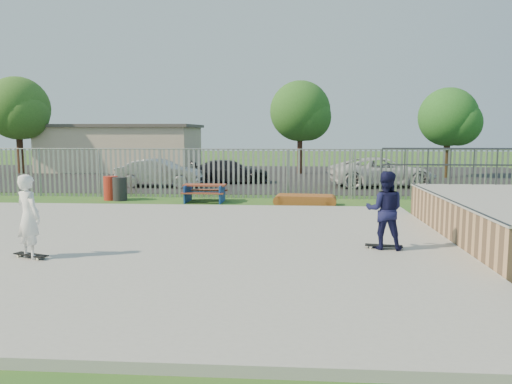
# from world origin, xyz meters

# --- Properties ---
(ground) EXTENTS (120.00, 120.00, 0.00)m
(ground) POSITION_xyz_m (0.00, 0.00, 0.00)
(ground) COLOR #2A6221
(ground) RESTS_ON ground
(concrete_slab) EXTENTS (15.00, 12.00, 0.15)m
(concrete_slab) POSITION_xyz_m (0.00, 0.00, 0.07)
(concrete_slab) COLOR #9D9D98
(concrete_slab) RESTS_ON ground
(fence) EXTENTS (26.04, 16.02, 2.00)m
(fence) POSITION_xyz_m (1.00, 4.59, 1.00)
(fence) COLOR gray
(fence) RESTS_ON ground
(picnic_table) EXTENTS (1.64, 1.36, 0.68)m
(picnic_table) POSITION_xyz_m (0.44, 7.77, 0.35)
(picnic_table) COLOR brown
(picnic_table) RESTS_ON ground
(funbox) EXTENTS (1.98, 1.12, 0.38)m
(funbox) POSITION_xyz_m (4.28, 7.11, 0.19)
(funbox) COLOR brown
(funbox) RESTS_ON ground
(trash_bin_red) EXTENTS (0.57, 0.57, 0.94)m
(trash_bin_red) POSITION_xyz_m (-3.39, 8.05, 0.47)
(trash_bin_red) COLOR maroon
(trash_bin_red) RESTS_ON ground
(trash_bin_grey) EXTENTS (0.55, 0.55, 0.92)m
(trash_bin_grey) POSITION_xyz_m (-2.98, 7.94, 0.46)
(trash_bin_grey) COLOR #242426
(trash_bin_grey) RESTS_ON ground
(parking_lot) EXTENTS (40.00, 18.00, 0.02)m
(parking_lot) POSITION_xyz_m (0.00, 19.00, 0.01)
(parking_lot) COLOR black
(parking_lot) RESTS_ON ground
(car_silver) EXTENTS (4.17, 1.54, 1.36)m
(car_silver) POSITION_xyz_m (-2.64, 12.71, 0.70)
(car_silver) COLOR #A5A6AA
(car_silver) RESTS_ON parking_lot
(car_dark) EXTENTS (4.46, 2.63, 1.21)m
(car_dark) POSITION_xyz_m (0.57, 14.76, 0.63)
(car_dark) COLOR black
(car_dark) RESTS_ON parking_lot
(car_white) EXTENTS (5.46, 3.17, 1.43)m
(car_white) POSITION_xyz_m (8.21, 13.61, 0.73)
(car_white) COLOR silver
(car_white) RESTS_ON parking_lot
(building) EXTENTS (10.40, 6.40, 3.20)m
(building) POSITION_xyz_m (-8.00, 23.00, 1.61)
(building) COLOR beige
(building) RESTS_ON ground
(tree_left) EXTENTS (4.03, 4.03, 6.22)m
(tree_left) POSITION_xyz_m (-13.82, 20.09, 4.18)
(tree_left) COLOR #3D2418
(tree_left) RESTS_ON ground
(tree_mid) EXTENTS (3.85, 3.85, 5.93)m
(tree_mid) POSITION_xyz_m (4.30, 21.06, 4.00)
(tree_mid) COLOR #45281B
(tree_mid) RESTS_ON ground
(tree_right) EXTENTS (3.41, 3.41, 5.26)m
(tree_right) POSITION_xyz_m (12.87, 18.91, 3.54)
(tree_right) COLOR #402F19
(tree_right) RESTS_ON ground
(skateboard_a) EXTENTS (0.82, 0.33, 0.08)m
(skateboard_a) POSITION_xyz_m (5.80, -0.28, 0.19)
(skateboard_a) COLOR black
(skateboard_a) RESTS_ON concrete_slab
(skateboard_b) EXTENTS (0.82, 0.48, 0.08)m
(skateboard_b) POSITION_xyz_m (-1.50, -1.62, 0.19)
(skateboard_b) COLOR black
(skateboard_b) RESTS_ON concrete_slab
(skater_navy) EXTENTS (0.93, 0.78, 1.71)m
(skater_navy) POSITION_xyz_m (5.80, -0.28, 1.00)
(skater_navy) COLOR #121339
(skater_navy) RESTS_ON concrete_slab
(skater_white) EXTENTS (0.74, 0.67, 1.71)m
(skater_white) POSITION_xyz_m (-1.50, -1.62, 1.00)
(skater_white) COLOR white
(skater_white) RESTS_ON concrete_slab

